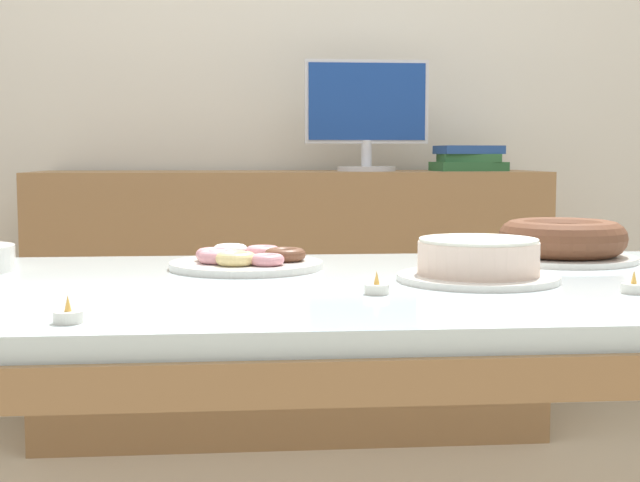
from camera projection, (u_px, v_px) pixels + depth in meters
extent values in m
cube|color=silver|center=(285.00, 63.00, 3.29)|extent=(8.00, 0.10, 2.60)
cube|color=silver|center=(336.00, 292.00, 1.58)|extent=(1.75, 0.88, 0.04)
cube|color=olive|center=(369.00, 376.00, 1.17)|extent=(1.78, 0.08, 0.06)
cube|color=olive|center=(316.00, 285.00, 2.00)|extent=(1.78, 0.08, 0.06)
cube|color=olive|center=(290.00, 303.00, 3.08)|extent=(1.71, 0.44, 0.91)
cylinder|color=silver|center=(366.00, 169.00, 3.06)|extent=(0.20, 0.20, 0.02)
cylinder|color=silver|center=(366.00, 153.00, 3.05)|extent=(0.04, 0.04, 0.09)
cube|color=silver|center=(367.00, 102.00, 3.03)|extent=(0.42, 0.02, 0.28)
cube|color=navy|center=(367.00, 102.00, 3.02)|extent=(0.40, 0.00, 0.26)
cube|color=#2D6638|center=(468.00, 166.00, 3.09)|extent=(0.25, 0.18, 0.03)
cube|color=#2D6638|center=(469.00, 158.00, 3.08)|extent=(0.20, 0.15, 0.03)
cube|color=#23478C|center=(469.00, 150.00, 3.08)|extent=(0.23, 0.17, 0.03)
cylinder|color=silver|center=(478.00, 278.00, 1.59)|extent=(0.29, 0.29, 0.01)
cylinder|color=beige|center=(478.00, 258.00, 1.59)|extent=(0.22, 0.22, 0.06)
cylinder|color=white|center=(478.00, 240.00, 1.58)|extent=(0.21, 0.21, 0.01)
cylinder|color=silver|center=(562.00, 258.00, 1.89)|extent=(0.31, 0.31, 0.01)
torus|color=brown|center=(562.00, 238.00, 1.89)|extent=(0.27, 0.27, 0.07)
cylinder|color=silver|center=(246.00, 265.00, 1.77)|extent=(0.31, 0.31, 0.01)
torus|color=brown|center=(285.00, 255.00, 1.77)|extent=(0.08, 0.08, 0.03)
torus|color=pink|center=(263.00, 252.00, 1.82)|extent=(0.07, 0.07, 0.03)
torus|color=white|center=(230.00, 251.00, 1.84)|extent=(0.07, 0.07, 0.03)
torus|color=pink|center=(215.00, 254.00, 1.78)|extent=(0.08, 0.08, 0.03)
torus|color=pink|center=(218.00, 257.00, 1.74)|extent=(0.08, 0.08, 0.02)
torus|color=#EAD184|center=(236.00, 259.00, 1.71)|extent=(0.08, 0.08, 0.03)
torus|color=pink|center=(267.00, 260.00, 1.70)|extent=(0.07, 0.07, 0.02)
cylinder|color=silver|center=(634.00, 288.00, 1.45)|extent=(0.04, 0.04, 0.02)
cylinder|color=white|center=(634.00, 285.00, 1.45)|extent=(0.03, 0.03, 0.00)
cone|color=#F9B74C|center=(634.00, 277.00, 1.45)|extent=(0.01, 0.01, 0.02)
cylinder|color=silver|center=(68.00, 317.00, 1.19)|extent=(0.04, 0.04, 0.02)
cylinder|color=white|center=(68.00, 313.00, 1.19)|extent=(0.03, 0.03, 0.00)
cone|color=#F9B74C|center=(68.00, 303.00, 1.19)|extent=(0.01, 0.01, 0.02)
cylinder|color=silver|center=(377.00, 289.00, 1.44)|extent=(0.04, 0.04, 0.02)
cylinder|color=white|center=(377.00, 286.00, 1.44)|extent=(0.03, 0.03, 0.00)
cone|color=#F9B74C|center=(377.00, 278.00, 1.44)|extent=(0.01, 0.01, 0.02)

